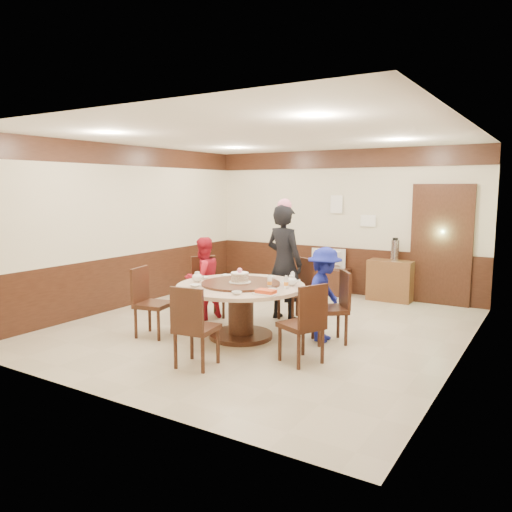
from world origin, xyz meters
The scene contains 32 objects.
room centered at (0.01, 0.01, 1.08)m, with size 6.00×6.04×2.84m.
banquet_table centered at (-0.01, -0.59, 0.53)m, with size 1.77×1.77×0.78m.
chair_0 centered at (1.14, -0.13, 0.30)m, with size 0.62×0.62×0.97m.
chair_1 centered at (0.21, 0.65, 0.30)m, with size 0.59×0.59×0.97m.
chair_2 centered at (-1.08, 0.06, 0.30)m, with size 0.61×0.60×0.97m.
chair_3 centered at (-1.11, -1.18, 0.30)m, with size 0.53×0.52×0.97m.
chair_4 centered at (0.17, -1.82, 0.30)m, with size 0.50×0.50×0.97m.
chair_5 centered at (1.17, -1.05, 0.30)m, with size 0.59×0.58×0.97m.
person_standing centered at (0.03, 0.58, 0.91)m, with size 0.66×0.43×1.82m, color black.
person_red centered at (-1.08, -0.06, 0.65)m, with size 0.63×0.49×1.30m, color #B61829.
person_blue centered at (1.03, -0.11, 0.64)m, with size 0.83×0.48×1.28m, color navy.
birthday_cake centered at (-0.03, -0.59, 0.85)m, with size 0.30×0.30×0.20m.
teapot_left centered at (-0.64, -0.75, 0.81)m, with size 0.17×0.15×0.13m, color white.
teapot_right centered at (0.62, -0.30, 0.81)m, with size 0.17×0.15×0.13m, color white.
bowl_0 centered at (-0.53, -0.20, 0.77)m, with size 0.14×0.14×0.03m, color white.
bowl_1 centered at (0.30, -1.15, 0.77)m, with size 0.13×0.13×0.04m, color white.
bowl_2 centered at (-0.44, -1.05, 0.77)m, with size 0.14×0.14×0.03m, color white.
bowl_3 centered at (0.60, -0.77, 0.77)m, with size 0.13×0.13×0.04m, color white.
bowl_4 centered at (-0.71, -0.52, 0.77)m, with size 0.14×0.14×0.03m, color white.
bowl_5 centered at (0.12, 0.02, 0.77)m, with size 0.13×0.13×0.04m, color white.
saucer_near centered at (-0.26, -1.24, 0.76)m, with size 0.18×0.18×0.01m, color white.
saucer_far centered at (0.44, -0.09, 0.76)m, with size 0.18×0.18×0.01m, color white.
shrimp_platter centered at (0.61, -0.96, 0.78)m, with size 0.30×0.20×0.06m.
bottle_0 centered at (0.45, -0.60, 0.83)m, with size 0.06×0.06×0.16m, color white.
bottle_1 centered at (0.66, -0.52, 0.83)m, with size 0.06×0.06×0.16m, color white.
bottle_2 centered at (0.58, -0.18, 0.83)m, with size 0.06×0.06×0.16m, color white.
tv_stand centered at (-0.17, 2.75, 0.25)m, with size 0.85×0.45×0.50m, color #361B10.
television centered at (-0.17, 2.75, 0.69)m, with size 0.67×0.09×0.39m, color gray.
side_cabinet centered at (1.07, 2.78, 0.38)m, with size 0.80×0.40×0.75m, color brown.
thermos centered at (1.13, 2.78, 0.94)m, with size 0.15×0.15×0.38m, color silver.
notice_left centered at (-0.10, 2.96, 1.75)m, with size 0.25×0.00×0.35m, color white.
notice_right centered at (0.55, 2.96, 1.45)m, with size 0.30×0.00×0.22m, color white.
Camera 1 is at (3.71, -6.22, 2.07)m, focal length 35.00 mm.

